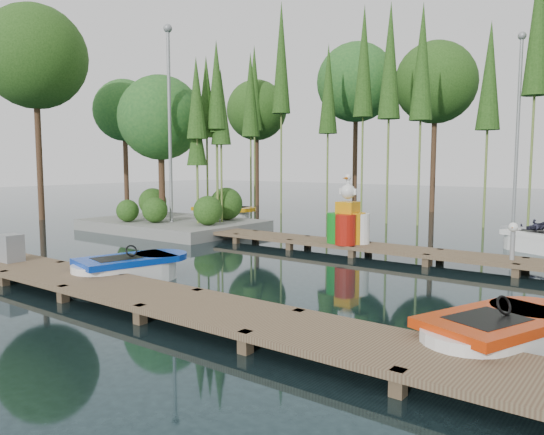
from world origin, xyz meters
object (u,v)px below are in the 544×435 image
Objects in this scene: boat_blue at (128,270)px; drum_cluster at (347,223)px; island at (171,144)px; utility_cabinet at (10,248)px; yellow_barrel at (355,228)px; boat_yellow_far at (222,214)px; boat_red at (498,337)px.

drum_cluster reaches higher than boat_blue.
island reaches higher than utility_cabinet.
boat_blue is 6.30m from yellow_barrel.
island reaches higher than drum_cluster.
boat_yellow_far reaches higher than yellow_barrel.
boat_yellow_far is (-6.28, 9.84, 0.06)m from boat_blue.
yellow_barrel reaches higher than utility_cabinet.
boat_red is 4.61× the size of utility_cabinet.
island is 2.39× the size of boat_red.
utility_cabinet is (-2.68, -1.14, 0.36)m from boat_blue.
utility_cabinet is 8.35m from drum_cluster.
boat_yellow_far is (-13.69, 9.70, 0.05)m from boat_red.
utility_cabinet is at bearing -67.64° from island.
utility_cabinet is at bearing -151.58° from boat_red.
island is 3.55× the size of drum_cluster.
utility_cabinet is 0.71× the size of yellow_barrel.
boat_blue is 6.11m from drum_cluster.
boat_red is 0.91× the size of boat_yellow_far.
island is 9.36m from boat_blue.
island is 4.31m from boat_yellow_far.
boat_yellow_far is (-0.39, 3.19, -2.88)m from island.
drum_cluster is (-0.16, -0.15, 0.13)m from yellow_barrel.
island reaches higher than yellow_barrel.
boat_yellow_far is at bearing 137.23° from boat_blue.
yellow_barrel is (4.93, 7.00, 0.12)m from utility_cabinet.
boat_red is at bearing -47.95° from yellow_barrel.
boat_blue is 2.93m from utility_cabinet.
boat_red is (13.30, -6.51, -2.93)m from island.
boat_yellow_far reaches higher than boat_red.
boat_yellow_far is 11.56m from utility_cabinet.
yellow_barrel is at bearing 83.69° from boat_blue.
drum_cluster is (7.98, -0.94, -2.32)m from island.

